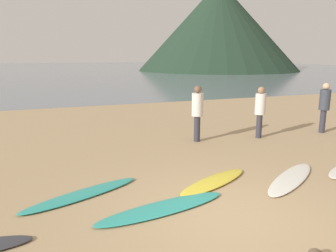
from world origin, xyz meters
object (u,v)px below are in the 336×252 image
(surfboard_1, at_px, (82,194))
(person_2, at_px, (324,104))
(surfboard_3, at_px, (214,182))
(surfboard_2, at_px, (163,208))
(surfboard_4, at_px, (291,178))
(person_1, at_px, (260,108))
(person_0, at_px, (197,109))

(surfboard_1, bearing_deg, person_2, -6.25)
(surfboard_1, relative_size, person_2, 1.40)
(surfboard_3, height_order, person_2, person_2)
(surfboard_2, relative_size, person_2, 1.45)
(surfboard_4, distance_m, person_1, 3.84)
(surfboard_4, xyz_separation_m, person_0, (-0.56, 3.67, 1.02))
(surfboard_2, distance_m, person_1, 6.07)
(surfboard_3, bearing_deg, surfboard_1, 148.24)
(person_2, bearing_deg, surfboard_3, -123.42)
(surfboard_2, xyz_separation_m, person_2, (7.26, 3.54, 1.01))
(surfboard_2, bearing_deg, person_1, 28.49)
(surfboard_2, distance_m, person_0, 4.87)
(surfboard_3, xyz_separation_m, person_1, (3.26, 2.95, 0.96))
(surfboard_4, bearing_deg, person_1, 32.95)
(surfboard_3, bearing_deg, surfboard_4, -38.68)
(surfboard_4, bearing_deg, surfboard_1, 138.29)
(surfboard_2, bearing_deg, person_2, 16.23)
(surfboard_4, bearing_deg, surfboard_3, 134.06)
(surfboard_1, bearing_deg, surfboard_4, -31.86)
(person_0, height_order, person_1, person_0)
(surfboard_3, xyz_separation_m, person_0, (1.13, 3.25, 1.01))
(surfboard_4, distance_m, person_2, 5.31)
(person_0, relative_size, person_1, 1.05)
(surfboard_2, bearing_deg, person_0, 47.54)
(surfboard_1, xyz_separation_m, person_1, (5.99, 2.62, 0.97))
(surfboard_3, bearing_deg, person_1, 17.27)
(surfboard_1, height_order, person_2, person_2)
(person_1, distance_m, person_2, 2.56)
(surfboard_2, relative_size, person_0, 1.43)
(person_0, bearing_deg, surfboard_3, 15.67)
(surfboard_1, distance_m, surfboard_4, 4.49)
(surfboard_2, xyz_separation_m, person_0, (2.57, 4.01, 1.02))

